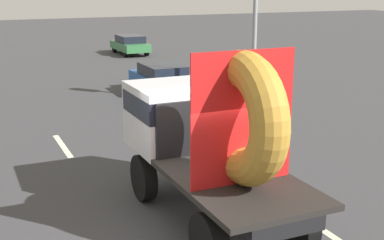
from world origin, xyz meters
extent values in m
plane|color=#38383A|center=(0.00, 0.00, 0.00)|extent=(120.00, 120.00, 0.00)
cylinder|color=black|center=(-0.50, 1.63, 0.49)|extent=(0.28, 0.99, 0.99)
cylinder|color=black|center=(1.20, 1.63, 0.49)|extent=(0.28, 0.99, 0.99)
cylinder|color=black|center=(1.20, -1.49, 0.49)|extent=(0.28, 0.99, 0.99)
cube|color=black|center=(0.35, 0.03, 0.97)|extent=(1.30, 4.97, 0.25)
cube|color=silver|center=(0.35, 1.63, 1.77)|extent=(2.00, 1.76, 1.35)
cube|color=black|center=(0.35, 1.58, 2.06)|extent=(2.02, 1.67, 0.44)
cube|color=black|center=(0.35, -0.85, 1.14)|extent=(2.00, 3.20, 0.10)
cube|color=black|center=(0.35, 0.70, 1.74)|extent=(1.80, 0.08, 1.10)
torus|color=#B7842D|center=(0.35, -1.00, 2.32)|extent=(0.63, 2.26, 2.26)
cube|color=red|center=(0.35, -1.00, 2.32)|extent=(1.90, 0.03, 2.26)
cylinder|color=black|center=(3.07, 12.80, 0.29)|extent=(0.20, 0.58, 0.58)
cylinder|color=black|center=(4.49, 12.80, 0.29)|extent=(0.20, 0.58, 0.58)
cylinder|color=black|center=(3.07, 10.36, 0.29)|extent=(0.20, 0.58, 0.58)
cylinder|color=black|center=(4.49, 10.36, 0.29)|extent=(0.20, 0.58, 0.58)
cube|color=#194C99|center=(3.78, 11.58, 0.54)|extent=(1.64, 3.82, 0.50)
cube|color=black|center=(3.78, 11.49, 1.02)|extent=(1.47, 2.14, 0.45)
cylinder|color=gray|center=(6.06, 8.11, 2.58)|extent=(0.16, 0.16, 5.16)
cube|color=beige|center=(-1.36, 6.13, 0.00)|extent=(0.16, 2.26, 0.01)
cube|color=beige|center=(2.07, 5.77, 0.00)|extent=(0.16, 2.34, 0.01)
cylinder|color=black|center=(5.69, 25.09, 0.28)|extent=(0.20, 0.57, 0.57)
cylinder|color=black|center=(7.07, 25.09, 0.28)|extent=(0.20, 0.57, 0.57)
cylinder|color=black|center=(5.69, 22.70, 0.28)|extent=(0.20, 0.57, 0.57)
cylinder|color=black|center=(7.07, 22.70, 0.28)|extent=(0.20, 0.57, 0.57)
cube|color=#33723F|center=(6.38, 23.89, 0.53)|extent=(1.60, 3.72, 0.49)
cube|color=black|center=(6.38, 23.81, 0.99)|extent=(1.44, 2.09, 0.44)
camera|label=1|loc=(-3.84, -8.19, 4.50)|focal=48.65mm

